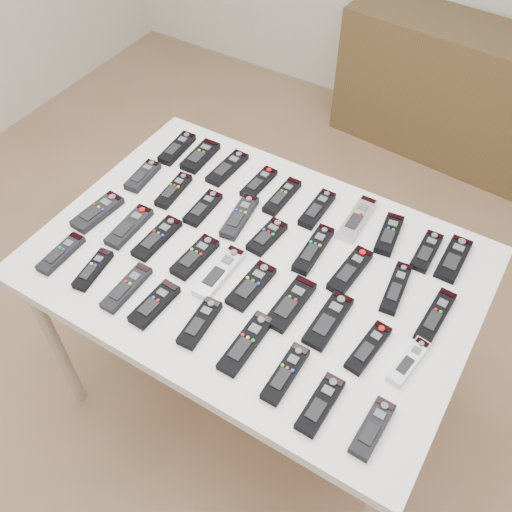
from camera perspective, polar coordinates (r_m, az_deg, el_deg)
The scene contains 41 objects.
ground at distance 2.35m, azimuth -2.32°, elevation -10.97°, with size 4.00×4.00×0.00m, color olive.
table at distance 1.69m, azimuth 0.00°, elevation -1.73°, with size 1.25×0.88×0.78m.
sideboard at distance 3.23m, azimuth 20.96°, elevation 14.36°, with size 1.42×0.38×0.71m, color #4E3A1F.
remote_0 at distance 2.02m, azimuth -7.90°, elevation 10.62°, with size 0.05×0.17×0.02m, color black.
remote_1 at distance 1.98m, azimuth -5.59°, elevation 9.92°, with size 0.06×0.16×0.02m, color black.
remote_2 at distance 1.93m, azimuth -2.88°, elevation 8.79°, with size 0.05×0.18×0.02m, color black.
remote_3 at distance 1.87m, azimuth 0.28°, elevation 7.33°, with size 0.05×0.16×0.02m, color black.
remote_4 at distance 1.82m, azimuth 2.64°, elevation 5.98°, with size 0.05×0.17×0.02m, color black.
remote_5 at distance 1.79m, azimuth 6.13°, elevation 4.70°, with size 0.05×0.17×0.02m, color black.
remote_6 at distance 1.77m, azimuth 10.08°, elevation 3.68°, with size 0.05×0.19×0.02m, color #B7B7BC.
remote_7 at distance 1.75m, azimuth 13.17°, elevation 2.13°, with size 0.05×0.16×0.02m, color black.
remote_8 at distance 1.73m, azimuth 16.70°, elevation 0.45°, with size 0.05×0.16×0.02m, color black.
remote_9 at distance 1.74m, azimuth 19.14°, elevation -0.26°, with size 0.06×0.17×0.02m, color black.
remote_10 at distance 1.93m, azimuth -11.26°, elevation 7.85°, with size 0.05×0.15×0.02m, color black.
remote_11 at distance 1.86m, azimuth -8.23°, elevation 6.51°, with size 0.05×0.16×0.02m, color black.
remote_12 at distance 1.79m, azimuth -5.32°, elevation 4.80°, with size 0.05×0.15×0.02m, color black.
remote_13 at distance 1.75m, azimuth -1.65°, elevation 3.95°, with size 0.05×0.19×0.02m, color black.
remote_14 at distance 1.70m, azimuth 1.11°, elevation 1.95°, with size 0.05×0.14×0.02m, color black.
remote_15 at distance 1.67m, azimuth 5.77°, elevation 0.68°, with size 0.05×0.19×0.02m, color black.
remote_16 at distance 1.63m, azimuth 9.40°, elevation -1.44°, with size 0.05×0.18×0.02m, color black.
remote_17 at distance 1.62m, azimuth 13.83°, elevation -3.12°, with size 0.04×0.18×0.02m, color black.
remote_18 at distance 1.59m, azimuth 17.52°, elevation -5.73°, with size 0.05×0.19×0.02m, color black.
remote_19 at distance 1.83m, azimuth -15.56°, elevation 4.26°, with size 0.06×0.17×0.02m, color black.
remote_20 at distance 1.77m, azimuth -12.56°, elevation 2.89°, with size 0.05×0.18×0.02m, color black.
remote_21 at distance 1.72m, azimuth -9.87°, elevation 1.79°, with size 0.05×0.18×0.02m, color black.
remote_22 at distance 1.65m, azimuth -6.12°, elevation -0.09°, with size 0.06×0.16×0.02m, color black.
remote_23 at distance 1.61m, azimuth -3.68°, elevation -1.63°, with size 0.05×0.20×0.02m, color #B7B7BC.
remote_24 at distance 1.58m, azimuth -0.48°, elevation -2.97°, with size 0.06×0.17×0.02m, color black.
remote_25 at distance 1.54m, azimuth 3.48°, elevation -4.77°, with size 0.06×0.18×0.02m, color black.
remote_26 at distance 1.52m, azimuth 7.24°, elevation -6.39°, with size 0.06×0.19×0.02m, color black.
remote_27 at distance 1.49m, azimuth 11.18°, elevation -8.98°, with size 0.05×0.17×0.02m, color black.
remote_28 at distance 1.49m, azimuth 15.02°, elevation -10.16°, with size 0.04×0.15×0.02m, color silver.
remote_29 at distance 1.75m, azimuth -18.92°, elevation 0.24°, with size 0.05×0.16×0.02m, color black.
remote_30 at distance 1.68m, azimuth -15.98°, elevation -1.31°, with size 0.04×0.15×0.02m, color black.
remote_31 at distance 1.61m, azimuth -12.81°, elevation -3.11°, with size 0.05×0.17×0.02m, color black.
remote_32 at distance 1.56m, azimuth -10.11°, elevation -4.76°, with size 0.05×0.16×0.02m, color black.
remote_33 at distance 1.51m, azimuth -5.64°, elevation -6.68°, with size 0.05×0.16×0.02m, color black.
remote_34 at distance 1.47m, azimuth -1.02°, elevation -8.71°, with size 0.05×0.20×0.02m, color black.
remote_35 at distance 1.43m, azimuth 2.97°, elevation -11.66°, with size 0.05×0.17×0.02m, color black.
remote_36 at distance 1.39m, azimuth 6.44°, elevation -14.54°, with size 0.05×0.16×0.02m, color black.
remote_37 at distance 1.39m, azimuth 11.57°, elevation -16.52°, with size 0.05×0.15×0.02m, color black.
Camera 1 is at (0.69, -0.95, 2.03)m, focal length 40.00 mm.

